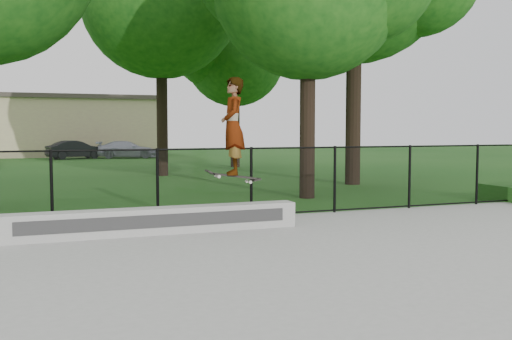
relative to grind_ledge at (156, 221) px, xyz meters
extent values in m
plane|color=#1D5718|center=(2.25, -4.70, -0.29)|extent=(100.00, 100.00, 0.00)
cube|color=gray|center=(2.25, -4.70, -0.26)|extent=(14.00, 12.00, 0.06)
cube|color=#AAAAA5|center=(0.00, 0.00, 0.00)|extent=(5.29, 0.40, 0.47)
imported|color=black|center=(0.08, 28.26, 0.29)|extent=(3.47, 2.19, 1.18)
imported|color=#9E9FB3|center=(3.33, 28.04, 0.27)|extent=(3.85, 2.35, 1.13)
cube|color=black|center=(1.37, -0.24, 0.79)|extent=(0.84, 0.23, 0.14)
imported|color=#9EB1D0|center=(1.37, -0.24, 1.70)|extent=(0.56, 0.73, 1.78)
cylinder|color=black|center=(-1.75, 1.20, 0.52)|extent=(0.06, 0.06, 1.50)
cylinder|color=black|center=(0.25, 1.20, 0.52)|extent=(0.06, 0.06, 1.50)
cylinder|color=black|center=(2.25, 1.20, 0.52)|extent=(0.06, 0.06, 1.50)
cylinder|color=black|center=(4.25, 1.20, 0.52)|extent=(0.06, 0.06, 1.50)
cylinder|color=black|center=(6.25, 1.20, 0.52)|extent=(0.06, 0.06, 1.50)
cylinder|color=black|center=(8.25, 1.20, 0.52)|extent=(0.06, 0.06, 1.50)
cylinder|color=black|center=(2.25, 1.20, 1.24)|extent=(16.00, 0.04, 0.04)
cylinder|color=black|center=(2.25, 1.20, -0.18)|extent=(16.00, 0.04, 0.04)
cube|color=black|center=(2.25, 1.20, 0.52)|extent=(16.00, 0.01, 1.50)
cylinder|color=black|center=(5.05, 4.30, 1.96)|extent=(0.44, 0.44, 4.50)
cylinder|color=black|center=(8.25, 7.30, 2.57)|extent=(0.44, 0.44, 5.72)
cylinder|color=black|center=(7.25, 17.30, 1.80)|extent=(0.44, 0.44, 4.19)
sphere|color=#134612|center=(7.25, 17.30, 5.28)|extent=(5.03, 5.03, 5.03)
cylinder|color=black|center=(2.75, 13.30, 2.43)|extent=(0.44, 0.44, 5.46)
cube|color=tan|center=(0.25, 33.30, 1.71)|extent=(12.00, 6.00, 4.00)
cube|color=#3F3833|center=(0.25, 33.30, 3.86)|extent=(12.40, 6.40, 0.30)
camera|label=1|loc=(-1.88, -10.13, 1.65)|focal=40.00mm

